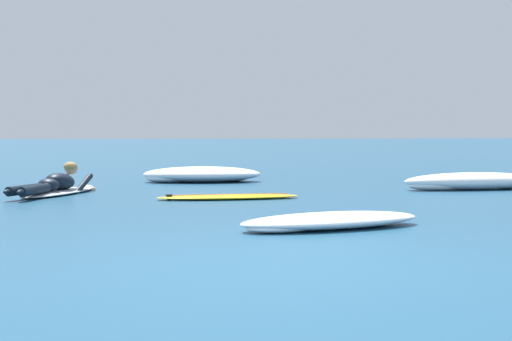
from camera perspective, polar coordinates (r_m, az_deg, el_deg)
name	(u,v)px	position (r m, az deg, el deg)	size (l,w,h in m)	color
ground_plane	(240,179)	(15.91, -1.14, -0.63)	(120.00, 120.00, 0.00)	navy
surfer_far	(56,186)	(12.55, -14.35, -1.10)	(1.16, 2.47, 0.55)	silver
drifting_surfboard	(227,197)	(11.42, -2.11, -1.93)	(2.14, 0.76, 0.16)	yellow
whitewater_front	(331,221)	(8.16, 5.50, -3.66)	(2.14, 1.34, 0.16)	white
whitewater_back	(475,182)	(13.70, 15.62, -0.78)	(2.55, 0.97, 0.29)	white
whitewater_far_band	(202,175)	(15.09, -3.94, -0.31)	(2.26, 1.14, 0.30)	white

